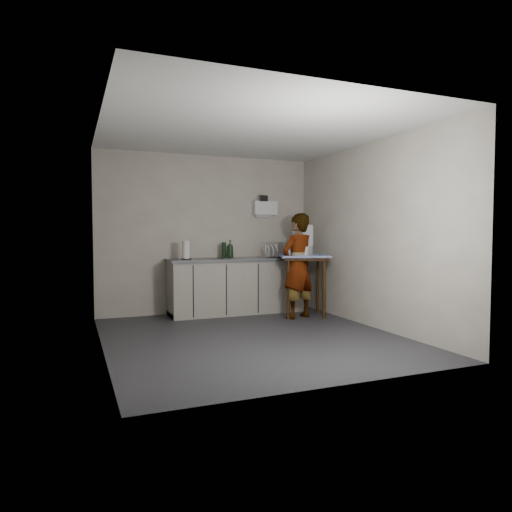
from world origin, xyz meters
name	(u,v)px	position (x,y,z in m)	size (l,w,h in m)	color
ground	(252,337)	(0.00, 0.00, 0.00)	(4.00, 4.00, 0.00)	#2C2C32
wall_back	(208,234)	(0.00, 1.99, 1.30)	(3.60, 0.02, 2.60)	#B0A69A
wall_right	(370,235)	(1.79, 0.00, 1.30)	(0.02, 4.00, 2.60)	#B0A69A
wall_left	(102,235)	(-1.79, 0.00, 1.30)	(0.02, 4.00, 2.60)	#B0A69A
ceiling	(252,131)	(0.00, 0.00, 2.60)	(3.60, 4.00, 0.01)	white
kitchen_counter	(236,287)	(0.40, 1.70, 0.43)	(2.24, 0.62, 0.91)	black
wall_shelf	(265,208)	(1.00, 1.92, 1.75)	(0.42, 0.18, 0.37)	white
side_table	(304,263)	(1.32, 1.08, 0.85)	(0.97, 0.97, 0.98)	#3E240E
standing_man	(298,266)	(1.14, 0.94, 0.81)	(0.59, 0.39, 1.62)	#B2A593
soap_bottle	(230,249)	(0.30, 1.71, 1.05)	(0.11, 0.11, 0.29)	black
soda_can	(231,254)	(0.30, 1.71, 0.98)	(0.07, 0.07, 0.14)	red
dark_bottle	(224,250)	(0.22, 1.79, 1.04)	(0.07, 0.07, 0.26)	black
paper_towel	(186,251)	(-0.46, 1.61, 1.05)	(0.16, 0.16, 0.29)	black
dish_rack	(272,254)	(1.01, 1.64, 0.97)	(0.37, 0.28, 0.26)	silver
bakery_box	(300,248)	(1.27, 1.11, 1.08)	(0.49, 0.49, 0.48)	white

